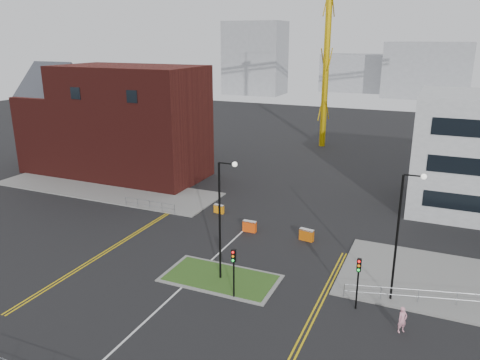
# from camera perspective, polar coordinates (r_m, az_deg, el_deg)

# --- Properties ---
(ground) EXTENTS (200.00, 200.00, 0.00)m
(ground) POSITION_cam_1_polar(r_m,az_deg,el_deg) (30.87, -12.73, -17.55)
(ground) COLOR black
(ground) RESTS_ON ground
(pavement_left) EXTENTS (28.00, 8.00, 0.12)m
(pavement_left) POSITION_cam_1_polar(r_m,az_deg,el_deg) (57.89, -16.09, -1.00)
(pavement_left) COLOR slate
(pavement_left) RESTS_ON ground
(island_kerb) EXTENTS (8.60, 4.60, 0.08)m
(island_kerb) POSITION_cam_1_polar(r_m,az_deg,el_deg) (35.74, -2.39, -11.87)
(island_kerb) COLOR slate
(island_kerb) RESTS_ON ground
(grass_island) EXTENTS (8.00, 4.00, 0.12)m
(grass_island) POSITION_cam_1_polar(r_m,az_deg,el_deg) (35.73, -2.39, -11.85)
(grass_island) COLOR #264918
(grass_island) RESTS_ON ground
(brick_building) EXTENTS (24.20, 10.07, 14.24)m
(brick_building) POSITION_cam_1_polar(r_m,az_deg,el_deg) (62.66, -15.26, 6.82)
(brick_building) COLOR #451411
(brick_building) RESTS_ON ground
(streetlamp_island) EXTENTS (1.46, 0.36, 9.18)m
(streetlamp_island) POSITION_cam_1_polar(r_m,az_deg,el_deg) (33.39, -2.17, -3.85)
(streetlamp_island) COLOR black
(streetlamp_island) RESTS_ON ground
(streetlamp_right_near) EXTENTS (1.46, 0.36, 9.18)m
(streetlamp_right_near) POSITION_cam_1_polar(r_m,az_deg,el_deg) (32.39, 19.09, -5.51)
(streetlamp_right_near) COLOR black
(streetlamp_right_near) RESTS_ON ground
(traffic_light_island) EXTENTS (0.28, 0.33, 3.65)m
(traffic_light_island) POSITION_cam_1_polar(r_m,az_deg,el_deg) (32.19, -0.78, -10.22)
(traffic_light_island) COLOR black
(traffic_light_island) RESTS_ON ground
(traffic_light_right) EXTENTS (0.28, 0.33, 3.65)m
(traffic_light_right) POSITION_cam_1_polar(r_m,az_deg,el_deg) (31.93, 14.23, -11.03)
(traffic_light_right) COLOR black
(traffic_light_right) RESTS_ON ground
(railing_left) EXTENTS (6.05, 0.05, 1.10)m
(railing_left) POSITION_cam_1_polar(r_m,az_deg,el_deg) (49.43, -10.96, -2.87)
(railing_left) COLOR gray
(railing_left) RESTS_ON ground
(centre_line) EXTENTS (0.15, 30.00, 0.01)m
(centre_line) POSITION_cam_1_polar(r_m,az_deg,el_deg) (32.20, -10.58, -15.79)
(centre_line) COLOR silver
(centre_line) RESTS_ON ground
(yellow_left_a) EXTENTS (0.12, 24.00, 0.01)m
(yellow_left_a) POSITION_cam_1_polar(r_m,az_deg,el_deg) (42.66, -14.72, -7.50)
(yellow_left_a) COLOR gold
(yellow_left_a) RESTS_ON ground
(yellow_left_b) EXTENTS (0.12, 24.00, 0.01)m
(yellow_left_b) POSITION_cam_1_polar(r_m,az_deg,el_deg) (42.49, -14.40, -7.57)
(yellow_left_b) COLOR gold
(yellow_left_b) RESTS_ON ground
(yellow_right_a) EXTENTS (0.12, 20.00, 0.01)m
(yellow_right_a) POSITION_cam_1_polar(r_m,az_deg,el_deg) (31.93, 8.65, -16.00)
(yellow_right_a) COLOR gold
(yellow_right_a) RESTS_ON ground
(yellow_right_b) EXTENTS (0.12, 20.00, 0.01)m
(yellow_right_b) POSITION_cam_1_polar(r_m,az_deg,el_deg) (31.87, 9.19, -16.10)
(yellow_right_b) COLOR gold
(yellow_right_b) RESTS_ON ground
(skyline_a) EXTENTS (18.00, 12.00, 22.00)m
(skyline_a) POSITION_cam_1_polar(r_m,az_deg,el_deg) (150.92, 1.85, 14.62)
(skyline_a) COLOR gray
(skyline_a) RESTS_ON ground
(skyline_b) EXTENTS (24.00, 12.00, 16.00)m
(skyline_b) POSITION_cam_1_polar(r_m,az_deg,el_deg) (150.48, 21.78, 12.31)
(skyline_b) COLOR gray
(skyline_b) RESTS_ON ground
(skyline_d) EXTENTS (30.00, 12.00, 12.00)m
(skyline_d) POSITION_cam_1_polar(r_m,az_deg,el_deg) (162.24, 15.39, 12.44)
(skyline_d) COLOR gray
(skyline_d) RESTS_ON ground
(pedestrian) EXTENTS (0.72, 0.72, 1.69)m
(pedestrian) POSITION_cam_1_polar(r_m,az_deg,el_deg) (31.27, 19.18, -15.79)
(pedestrian) COLOR #F8A0B3
(pedestrian) RESTS_ON ground
(barrier_left) EXTENTS (1.11, 0.52, 0.90)m
(barrier_left) POSITION_cam_1_polar(r_m,az_deg,el_deg) (48.02, -2.59, -3.49)
(barrier_left) COLOR orange
(barrier_left) RESTS_ON ground
(barrier_mid) EXTENTS (1.26, 0.43, 1.06)m
(barrier_mid) POSITION_cam_1_polar(r_m,az_deg,el_deg) (43.47, 1.18, -5.61)
(barrier_mid) COLOR #FF500E
(barrier_mid) RESTS_ON ground
(barrier_right) EXTENTS (1.33, 0.63, 1.08)m
(barrier_right) POSITION_cam_1_polar(r_m,az_deg,el_deg) (42.06, 8.11, -6.58)
(barrier_right) COLOR #CA5B0B
(barrier_right) RESTS_ON ground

